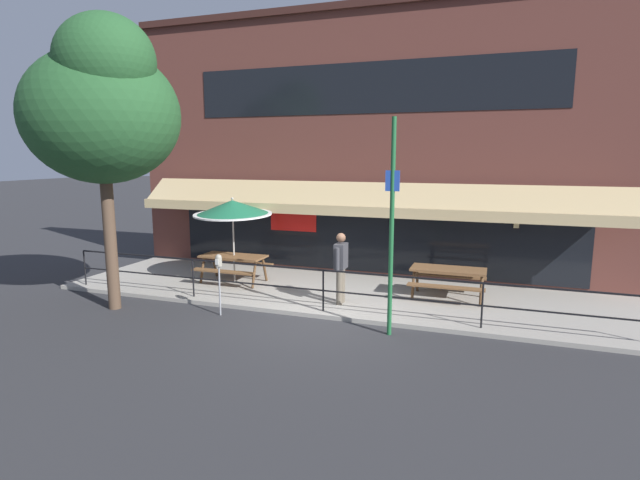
{
  "coord_description": "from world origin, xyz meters",
  "views": [
    {
      "loc": [
        3.6,
        -10.07,
        3.64
      ],
      "look_at": [
        -0.54,
        1.6,
        1.5
      ],
      "focal_mm": 28.0,
      "sensor_mm": 36.0,
      "label": 1
    }
  ],
  "objects_px": {
    "picnic_table_centre": "(448,275)",
    "street_tree_curbside": "(102,107)",
    "picnic_table_left": "(233,261)",
    "street_sign_pole": "(392,227)",
    "patio_umbrella_left": "(233,208)",
    "parking_meter_near": "(219,266)",
    "pedestrian_walking": "(341,264)"
  },
  "relations": [
    {
      "from": "patio_umbrella_left",
      "to": "street_tree_curbside",
      "type": "height_order",
      "value": "street_tree_curbside"
    },
    {
      "from": "picnic_table_centre",
      "to": "street_tree_curbside",
      "type": "bearing_deg",
      "value": -156.34
    },
    {
      "from": "parking_meter_near",
      "to": "street_tree_curbside",
      "type": "distance_m",
      "value": 4.37
    },
    {
      "from": "pedestrian_walking",
      "to": "street_tree_curbside",
      "type": "relative_size",
      "value": 0.26
    },
    {
      "from": "street_sign_pole",
      "to": "picnic_table_centre",
      "type": "bearing_deg",
      "value": 71.56
    },
    {
      "from": "pedestrian_walking",
      "to": "street_tree_curbside",
      "type": "bearing_deg",
      "value": -158.57
    },
    {
      "from": "picnic_table_left",
      "to": "street_tree_curbside",
      "type": "height_order",
      "value": "street_tree_curbside"
    },
    {
      "from": "parking_meter_near",
      "to": "street_tree_curbside",
      "type": "relative_size",
      "value": 0.22
    },
    {
      "from": "parking_meter_near",
      "to": "street_tree_curbside",
      "type": "xyz_separation_m",
      "value": [
        -2.54,
        -0.46,
        3.53
      ]
    },
    {
      "from": "picnic_table_centre",
      "to": "street_sign_pole",
      "type": "height_order",
      "value": "street_sign_pole"
    },
    {
      "from": "patio_umbrella_left",
      "to": "picnic_table_left",
      "type": "bearing_deg",
      "value": -90.0
    },
    {
      "from": "parking_meter_near",
      "to": "patio_umbrella_left",
      "type": "bearing_deg",
      "value": 112.01
    },
    {
      "from": "patio_umbrella_left",
      "to": "street_sign_pole",
      "type": "bearing_deg",
      "value": -26.05
    },
    {
      "from": "picnic_table_centre",
      "to": "patio_umbrella_left",
      "type": "xyz_separation_m",
      "value": [
        -5.78,
        -0.31,
        1.47
      ]
    },
    {
      "from": "parking_meter_near",
      "to": "street_tree_curbside",
      "type": "height_order",
      "value": "street_tree_curbside"
    },
    {
      "from": "parking_meter_near",
      "to": "picnic_table_left",
      "type": "bearing_deg",
      "value": 112.41
    },
    {
      "from": "street_sign_pole",
      "to": "street_tree_curbside",
      "type": "height_order",
      "value": "street_tree_curbside"
    },
    {
      "from": "street_sign_pole",
      "to": "parking_meter_near",
      "type": "bearing_deg",
      "value": -179.11
    },
    {
      "from": "picnic_table_left",
      "to": "street_tree_curbside",
      "type": "bearing_deg",
      "value": -118.53
    },
    {
      "from": "pedestrian_walking",
      "to": "patio_umbrella_left",
      "type": "bearing_deg",
      "value": 164.28
    },
    {
      "from": "picnic_table_left",
      "to": "picnic_table_centre",
      "type": "distance_m",
      "value": 5.79
    },
    {
      "from": "patio_umbrella_left",
      "to": "street_sign_pole",
      "type": "xyz_separation_m",
      "value": [
        4.88,
        -2.39,
        0.05
      ]
    },
    {
      "from": "picnic_table_centre",
      "to": "picnic_table_left",
      "type": "bearing_deg",
      "value": -176.47
    },
    {
      "from": "picnic_table_left",
      "to": "patio_umbrella_left",
      "type": "xyz_separation_m",
      "value": [
        -0.0,
        0.05,
        1.47
      ]
    },
    {
      "from": "picnic_table_centre",
      "to": "street_tree_curbside",
      "type": "relative_size",
      "value": 0.28
    },
    {
      "from": "picnic_table_left",
      "to": "picnic_table_centre",
      "type": "xyz_separation_m",
      "value": [
        5.78,
        0.36,
        0.0
      ]
    },
    {
      "from": "parking_meter_near",
      "to": "street_tree_curbside",
      "type": "bearing_deg",
      "value": -169.83
    },
    {
      "from": "street_tree_curbside",
      "to": "pedestrian_walking",
      "type": "bearing_deg",
      "value": 21.43
    },
    {
      "from": "picnic_table_left",
      "to": "picnic_table_centre",
      "type": "relative_size",
      "value": 1.0
    },
    {
      "from": "parking_meter_near",
      "to": "picnic_table_centre",
      "type": "bearing_deg",
      "value": 29.91
    },
    {
      "from": "picnic_table_centre",
      "to": "pedestrian_walking",
      "type": "height_order",
      "value": "pedestrian_walking"
    },
    {
      "from": "picnic_table_left",
      "to": "street_tree_curbside",
      "type": "xyz_separation_m",
      "value": [
        -1.55,
        -2.86,
        3.97
      ]
    }
  ]
}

